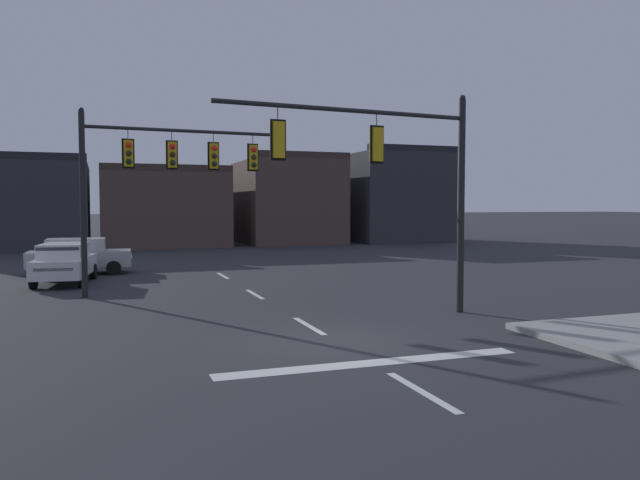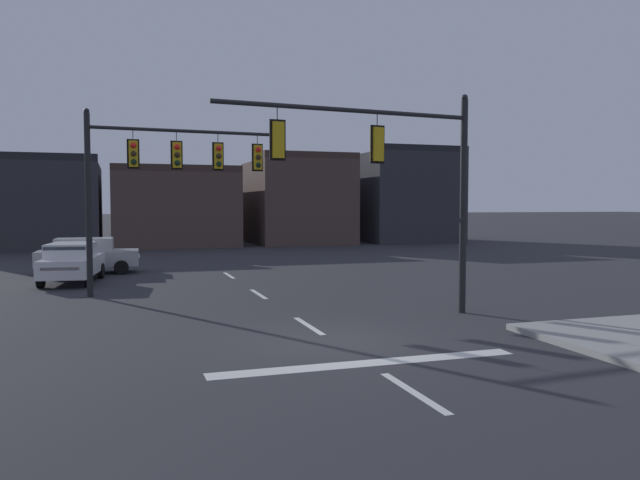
{
  "view_description": "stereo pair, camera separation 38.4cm",
  "coord_description": "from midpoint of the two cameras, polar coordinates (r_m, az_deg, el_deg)",
  "views": [
    {
      "loc": [
        -5.03,
        -13.13,
        3.14
      ],
      "look_at": [
        0.37,
        2.18,
        2.21
      ],
      "focal_mm": 34.96,
      "sensor_mm": 36.0,
      "label": 1
    },
    {
      "loc": [
        -4.67,
        -13.26,
        3.14
      ],
      "look_at": [
        0.37,
        2.18,
        2.21
      ],
      "focal_mm": 34.96,
      "sensor_mm": 36.0,
      "label": 2
    }
  ],
  "objects": [
    {
      "name": "ground_plane",
      "position": [
        14.4,
        0.75,
        -9.32
      ],
      "size": [
        400.0,
        400.0,
        0.0
      ],
      "primitive_type": "plane",
      "color": "#2B2B30"
    },
    {
      "name": "car_lot_nearside",
      "position": [
        30.13,
        -21.55,
        -1.3
      ],
      "size": [
        4.51,
        2.04,
        1.61
      ],
      "color": "#9EA0A5",
      "rests_on": "ground"
    },
    {
      "name": "signal_mast_far_side",
      "position": [
        22.62,
        -15.2,
        6.42
      ],
      "size": [
        6.9,
        0.66,
        6.36
      ],
      "color": "black",
      "rests_on": "ground"
    },
    {
      "name": "building_row",
      "position": [
        50.2,
        -11.01,
        3.24
      ],
      "size": [
        39.1,
        12.83,
        7.86
      ],
      "color": "#2D2D33",
      "rests_on": "ground"
    },
    {
      "name": "stop_bar_paint",
      "position": [
        12.6,
        3.95,
        -11.15
      ],
      "size": [
        6.4,
        0.5,
        0.01
      ],
      "primitive_type": "cube",
      "color": "silver",
      "rests_on": "ground"
    },
    {
      "name": "lane_centreline",
      "position": [
        16.26,
        -1.71,
        -7.85
      ],
      "size": [
        0.16,
        26.4,
        0.01
      ],
      "color": "silver",
      "rests_on": "ground"
    },
    {
      "name": "car_lot_middle",
      "position": [
        26.68,
        -22.71,
        -1.89
      ],
      "size": [
        2.38,
        4.62,
        1.61
      ],
      "color": "silver",
      "rests_on": "ground"
    },
    {
      "name": "signal_mast_near_side",
      "position": [
        17.21,
        6.24,
        6.75
      ],
      "size": [
        7.44,
        0.88,
        6.27
      ],
      "color": "black",
      "rests_on": "ground"
    }
  ]
}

